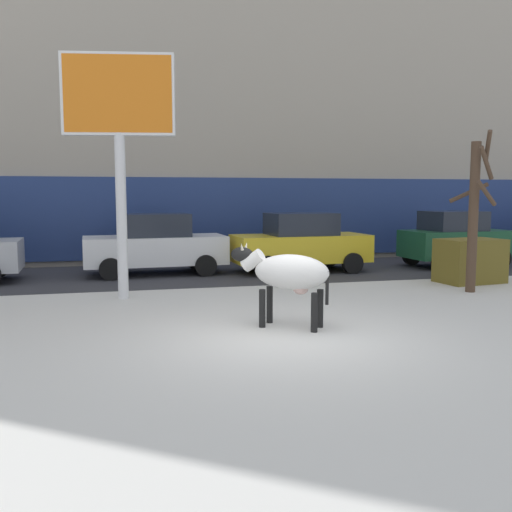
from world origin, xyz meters
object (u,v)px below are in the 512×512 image
at_px(dumpster, 470,261).
at_px(car_white_sedan, 155,244).
at_px(cow_holstein, 289,273).
at_px(pedestrian_far_left, 362,234).
at_px(car_yellow_sedan, 301,243).
at_px(car_darkgreen_hatchback, 455,239).
at_px(pedestrian_near_billboard, 335,234).
at_px(billboard, 119,110).
at_px(pedestrian_by_cars, 174,237).
at_px(bare_tree_right_lot, 475,211).

bearing_deg(dumpster, car_white_sedan, 156.37).
height_order(cow_holstein, pedestrian_far_left, pedestrian_far_left).
relative_size(car_white_sedan, car_yellow_sedan, 1.00).
distance_m(car_darkgreen_hatchback, pedestrian_near_billboard, 4.60).
height_order(car_yellow_sedan, dumpster, car_yellow_sedan).
bearing_deg(billboard, pedestrian_by_cars, 75.22).
relative_size(pedestrian_by_cars, bare_tree_right_lot, 0.44).
bearing_deg(car_darkgreen_hatchback, car_white_sedan, 177.01).
xyz_separation_m(cow_holstein, car_darkgreen_hatchback, (7.93, 6.92, -0.07)).
relative_size(billboard, pedestrian_near_billboard, 3.21).
bearing_deg(car_yellow_sedan, pedestrian_far_left, 44.22).
bearing_deg(pedestrian_far_left, billboard, -142.68).
bearing_deg(cow_holstein, billboard, 129.23).
distance_m(pedestrian_by_cars, bare_tree_right_lot, 10.49).
height_order(billboard, car_darkgreen_hatchback, billboard).
xyz_separation_m(billboard, bare_tree_right_lot, (8.43, -1.13, -2.29)).
distance_m(car_white_sedan, car_darkgreen_hatchback, 9.90).
relative_size(cow_holstein, bare_tree_right_lot, 0.45).
bearing_deg(cow_holstein, car_yellow_sedan, 70.18).
distance_m(car_white_sedan, pedestrian_near_billboard, 7.69).
bearing_deg(car_darkgreen_hatchback, car_yellow_sedan, 179.61).
distance_m(cow_holstein, pedestrian_near_billboard, 11.69).
bearing_deg(bare_tree_right_lot, car_yellow_sedan, 123.71).
bearing_deg(bare_tree_right_lot, cow_holstein, -155.94).
relative_size(billboard, car_yellow_sedan, 1.29).
distance_m(billboard, car_darkgreen_hatchback, 11.85).
xyz_separation_m(car_yellow_sedan, dumpster, (3.86, -3.16, -0.31)).
bearing_deg(bare_tree_right_lot, pedestrian_by_cars, 129.29).
distance_m(billboard, pedestrian_far_left, 11.95).
bearing_deg(pedestrian_far_left, bare_tree_right_lot, -94.75).
bearing_deg(car_white_sedan, billboard, -104.21).
height_order(car_yellow_sedan, pedestrian_near_billboard, car_yellow_sedan).
distance_m(billboard, car_yellow_sedan, 7.24).
distance_m(car_yellow_sedan, dumpster, 5.00).
distance_m(cow_holstein, car_darkgreen_hatchback, 10.53).
xyz_separation_m(car_darkgreen_hatchback, pedestrian_near_billboard, (-2.85, 3.61, -0.05)).
xyz_separation_m(car_white_sedan, pedestrian_far_left, (8.13, 3.09, -0.03)).
bearing_deg(billboard, pedestrian_near_billboard, 40.91).
distance_m(cow_holstein, dumpster, 7.42).
distance_m(car_yellow_sedan, bare_tree_right_lot, 5.52).
relative_size(car_white_sedan, pedestrian_by_cars, 2.48).
xyz_separation_m(car_yellow_sedan, pedestrian_by_cars, (-3.60, 3.57, -0.03)).
height_order(car_white_sedan, car_yellow_sedan, same).
xyz_separation_m(billboard, car_yellow_sedan, (5.43, 3.37, -3.41)).
relative_size(cow_holstein, car_white_sedan, 0.42).
distance_m(car_white_sedan, car_yellow_sedan, 4.49).
xyz_separation_m(billboard, dumpster, (9.29, 0.21, -3.71)).
bearing_deg(pedestrian_far_left, pedestrian_by_cars, 180.00).
bearing_deg(pedestrian_by_cars, pedestrian_near_billboard, 0.00).
bearing_deg(car_yellow_sedan, bare_tree_right_lot, -56.29).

